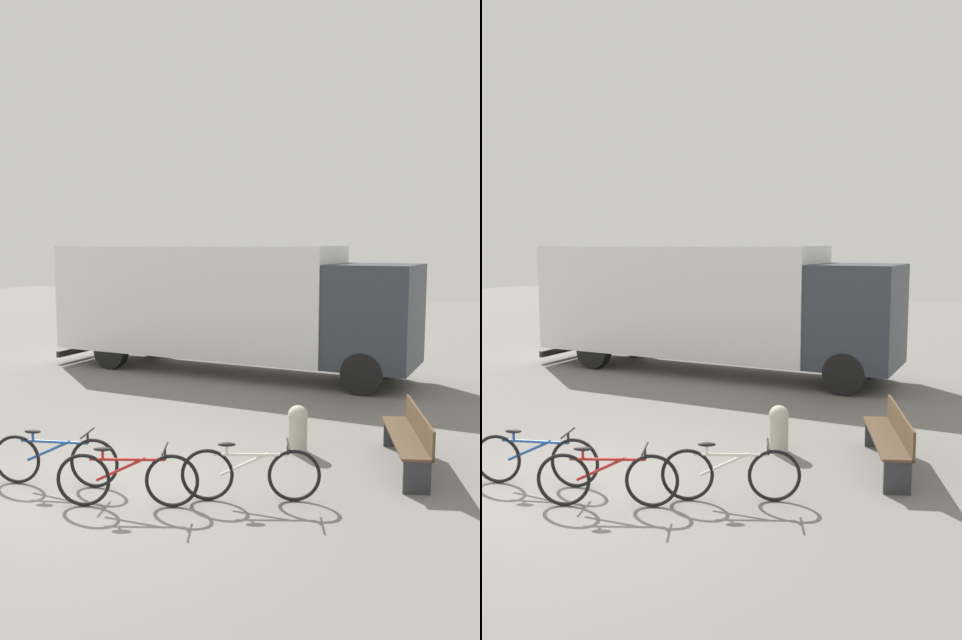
% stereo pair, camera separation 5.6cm
% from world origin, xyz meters
% --- Properties ---
extents(ground_plane, '(60.00, 60.00, 0.00)m').
position_xyz_m(ground_plane, '(0.00, 0.00, 0.00)').
color(ground_plane, slate).
extents(delivery_truck, '(9.07, 2.25, 3.09)m').
position_xyz_m(delivery_truck, '(-1.98, 7.38, 1.71)').
color(delivery_truck, white).
rests_on(delivery_truck, ground).
extents(park_bench, '(1.06, 1.99, 0.82)m').
position_xyz_m(park_bench, '(3.46, 2.51, 0.47)').
color(park_bench, brown).
rests_on(park_bench, ground).
extents(bicycle_near, '(1.64, 0.64, 0.73)m').
position_xyz_m(bicycle_near, '(-0.55, -0.16, 0.35)').
color(bicycle_near, black).
rests_on(bicycle_near, ground).
extents(bicycle_middle, '(1.57, 0.77, 0.73)m').
position_xyz_m(bicycle_middle, '(0.69, -0.29, 0.35)').
color(bicycle_middle, black).
rests_on(bicycle_middle, ground).
extents(bicycle_far, '(1.57, 0.77, 0.73)m').
position_xyz_m(bicycle_far, '(1.93, 0.51, 0.35)').
color(bicycle_far, black).
rests_on(bicycle_far, ground).
extents(bollard_near_bench, '(0.30, 0.30, 0.71)m').
position_xyz_m(bollard_near_bench, '(1.80, 2.48, 0.39)').
color(bollard_near_bench, '#B2AD9E').
rests_on(bollard_near_bench, ground).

